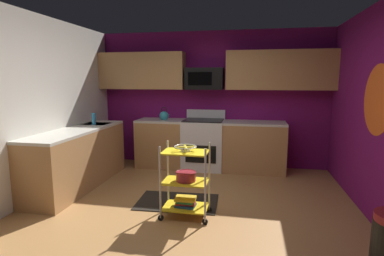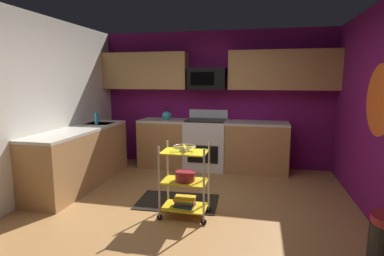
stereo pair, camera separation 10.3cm
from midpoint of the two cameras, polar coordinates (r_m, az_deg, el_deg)
name	(u,v)px [view 2 (the right image)]	position (r m, az deg, el deg)	size (l,w,h in m)	color
floor	(185,217)	(3.99, -0.52, -16.28)	(4.40, 4.80, 0.04)	#A87542
wall_back	(215,99)	(6.01, 4.75, 5.34)	(4.52, 0.06, 2.60)	#6B1156
wall_left	(24,108)	(4.66, -28.35, 3.23)	(0.06, 4.80, 2.60)	silver
wall_flower_decal	(379,100)	(4.13, 32.19, 4.40)	(0.84, 0.84, 0.00)	#E5591E
counter_run	(160,149)	(5.42, -5.51, -4.02)	(3.59, 2.73, 0.92)	#B27F4C
oven_range	(206,144)	(5.82, 3.10, -2.94)	(0.76, 0.65, 1.10)	white
upper_cabinets	(215,71)	(5.80, 4.80, 10.65)	(4.40, 0.33, 0.70)	#B27F4C
microwave	(207,79)	(5.79, 3.37, 9.18)	(0.70, 0.39, 0.40)	black
rolling_cart	(185,181)	(3.79, -0.59, -9.93)	(0.61, 0.37, 0.91)	silver
fruit_bowl	(185,148)	(3.67, -0.60, -3.68)	(0.27, 0.27, 0.07)	silver
mixing_bowl_large	(185,176)	(3.77, -0.52, -8.98)	(0.25, 0.25, 0.11)	maroon
book_stack	(185,202)	(3.88, -0.58, -13.60)	(0.26, 0.20, 0.12)	#1E4C8C
kettle	(167,116)	(5.90, -4.26, 2.32)	(0.21, 0.18, 0.26)	teal
dish_soap_bottle	(96,119)	(5.50, -16.95, 1.70)	(0.06, 0.06, 0.20)	#2D8CBF
floor_rug	(177,202)	(4.36, -2.04, -13.60)	(1.10, 0.70, 0.01)	black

